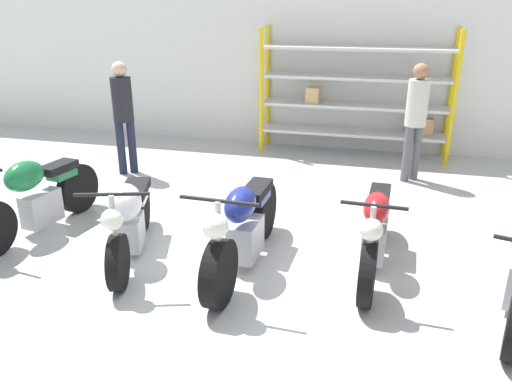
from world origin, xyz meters
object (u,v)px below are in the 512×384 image
shelving_rack (357,94)px  motorcycle_green (35,196)px  motorcycle_white (129,218)px  person_browsing (123,109)px  motorcycle_blue (244,227)px  motorcycle_red (375,230)px  person_near_rack (416,113)px

shelving_rack → motorcycle_green: bearing=-128.4°
motorcycle_white → person_browsing: bearing=-168.6°
motorcycle_blue → motorcycle_red: (1.34, 0.32, -0.02)m
shelving_rack → motorcycle_blue: (-0.84, -4.61, -0.64)m
person_near_rack → motorcycle_blue: bearing=110.8°
motorcycle_green → person_browsing: 2.43m
motorcycle_white → person_browsing: size_ratio=1.05×
motorcycle_red → motorcycle_white: bearing=-78.9°
motorcycle_green → shelving_rack: bearing=149.9°
person_near_rack → motorcycle_white: bearing=96.9°
motorcycle_blue → motorcycle_red: size_ratio=1.05×
shelving_rack → motorcycle_red: shelving_rack is taller
motorcycle_green → motorcycle_white: bearing=87.9°
motorcycle_white → person_near_rack: person_near_rack is taller
shelving_rack → person_near_rack: shelving_rack is taller
person_browsing → person_near_rack: person_near_rack is taller
shelving_rack → motorcycle_green: (-3.51, -4.42, -0.63)m
motorcycle_blue → motorcycle_red: bearing=105.6°
motorcycle_green → motorcycle_blue: bearing=94.3°
shelving_rack → person_browsing: 4.11m
motorcycle_red → person_browsing: (-4.04, 2.22, 0.64)m
motorcycle_green → motorcycle_white: (1.39, -0.26, -0.02)m
motorcycle_white → motorcycle_red: 2.65m
motorcycle_blue → person_near_rack: size_ratio=1.21×
shelving_rack → person_near_rack: bearing=-53.0°
shelving_rack → motorcycle_blue: bearing=-100.3°
shelving_rack → motorcycle_green: 5.68m
person_browsing → motorcycle_blue: bearing=-171.3°
shelving_rack → motorcycle_red: (0.50, -4.29, -0.67)m
motorcycle_red → shelving_rack: bearing=-170.7°
shelving_rack → motorcycle_red: bearing=-83.4°
motorcycle_green → motorcycle_red: motorcycle_green is taller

